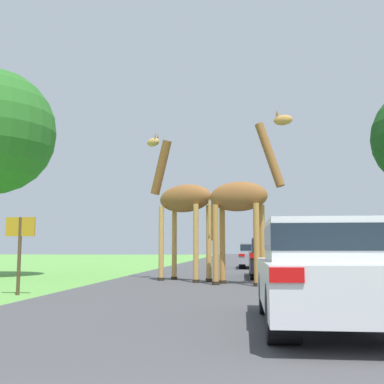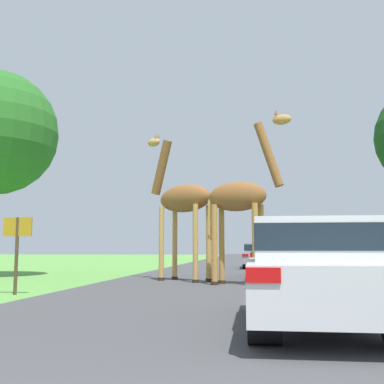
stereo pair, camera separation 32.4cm
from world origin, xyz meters
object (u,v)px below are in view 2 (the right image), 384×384
(giraffe_near_road, at_px, (182,201))
(car_lead_maroon, at_px, (317,270))
(car_queue_right, at_px, (277,257))
(car_queue_left, at_px, (259,254))
(giraffe_companion, at_px, (241,201))
(sign_post, at_px, (17,241))

(giraffe_near_road, distance_m, car_lead_maroon, 9.71)
(giraffe_near_road, relative_size, car_lead_maroon, 1.23)
(car_queue_right, distance_m, car_queue_left, 8.73)
(giraffe_companion, bearing_deg, car_lead_maroon, 27.17)
(car_lead_maroon, distance_m, car_queue_left, 19.98)
(giraffe_companion, distance_m, car_lead_maroon, 7.69)
(giraffe_near_road, relative_size, sign_post, 2.89)
(giraffe_near_road, height_order, car_lead_maroon, giraffe_near_road)
(car_queue_right, height_order, sign_post, sign_post)
(giraffe_near_road, xyz_separation_m, sign_post, (-3.10, -5.14, -1.39))
(car_lead_maroon, height_order, sign_post, sign_post)
(giraffe_near_road, distance_m, sign_post, 6.16)
(giraffe_near_road, height_order, sign_post, giraffe_near_road)
(giraffe_near_road, height_order, car_queue_right, giraffe_near_road)
(giraffe_companion, distance_m, sign_post, 6.35)
(giraffe_near_road, xyz_separation_m, car_queue_left, (2.62, 11.00, -1.90))
(car_lead_maroon, relative_size, car_queue_left, 0.87)
(giraffe_companion, xyz_separation_m, car_queue_left, (0.61, 12.57, -1.73))
(giraffe_companion, xyz_separation_m, car_lead_maroon, (1.21, -7.40, -1.68))
(car_queue_right, relative_size, car_queue_left, 0.98)
(car_queue_right, height_order, car_queue_left, car_queue_right)
(car_queue_right, bearing_deg, car_lead_maroon, -89.98)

